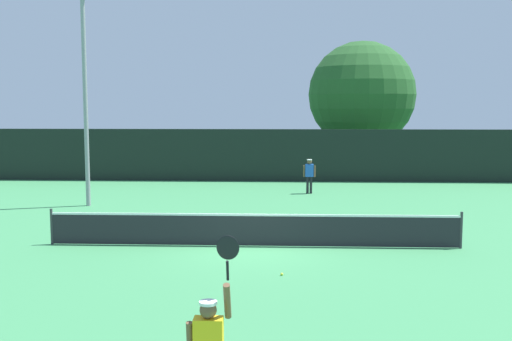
{
  "coord_description": "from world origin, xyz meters",
  "views": [
    {
      "loc": [
        0.84,
        -17.2,
        4.09
      ],
      "look_at": [
        -0.03,
        2.5,
        1.97
      ],
      "focal_mm": 42.06,
      "sensor_mm": 36.0,
      "label": 1
    }
  ],
  "objects": [
    {
      "name": "tennis_net",
      "position": [
        0.0,
        0.0,
        0.51
      ],
      "size": [
        12.07,
        0.08,
        1.07
      ],
      "color": "#232328",
      "rests_on": "ground"
    },
    {
      "name": "large_tree",
      "position": [
        5.77,
        20.66,
        4.79
      ],
      "size": [
        6.62,
        6.62,
        8.11
      ],
      "color": "brown",
      "rests_on": "ground"
    },
    {
      "name": "parked_car_near",
      "position": [
        2.26,
        20.82,
        0.78
      ],
      "size": [
        2.15,
        4.31,
        1.69
      ],
      "rotation": [
        0.0,
        0.0,
        -0.06
      ],
      "color": "navy",
      "rests_on": "ground"
    },
    {
      "name": "player_serving",
      "position": [
        -0.1,
        -9.76,
        1.06
      ],
      "size": [
        0.68,
        0.39,
        2.43
      ],
      "color": "yellow",
      "rests_on": "ground"
    },
    {
      "name": "player_receiving",
      "position": [
        2.11,
        10.76,
        0.98
      ],
      "size": [
        0.57,
        0.24,
        1.61
      ],
      "rotation": [
        0.0,
        0.0,
        3.14
      ],
      "color": "blue",
      "rests_on": "ground"
    },
    {
      "name": "light_pole",
      "position": [
        -7.15,
        6.89,
        5.17
      ],
      "size": [
        1.18,
        0.28,
        9.19
      ],
      "color": "gray",
      "rests_on": "ground"
    },
    {
      "name": "tennis_ball",
      "position": [
        0.84,
        -3.01,
        0.03
      ],
      "size": [
        0.07,
        0.07,
        0.07
      ],
      "primitive_type": "sphere",
      "color": "#CCE033",
      "rests_on": "ground"
    },
    {
      "name": "perimeter_fence",
      "position": [
        0.0,
        15.33,
        1.42
      ],
      "size": [
        36.96,
        0.12,
        2.84
      ],
      "primitive_type": "cube",
      "color": "black",
      "rests_on": "ground"
    },
    {
      "name": "ground_plane",
      "position": [
        0.0,
        0.0,
        0.0
      ],
      "size": [
        120.0,
        120.0,
        0.0
      ],
      "primitive_type": "plane",
      "color": "#387F4C"
    }
  ]
}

